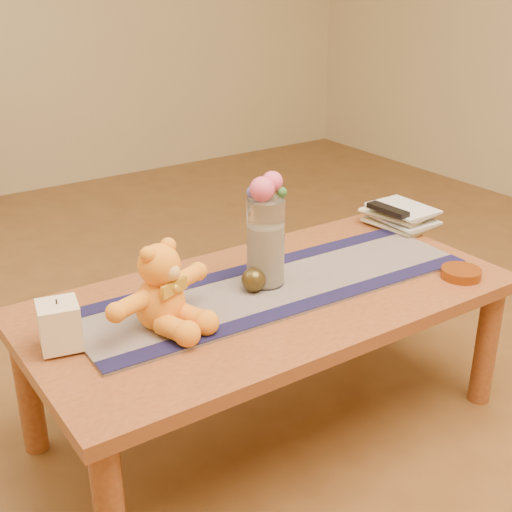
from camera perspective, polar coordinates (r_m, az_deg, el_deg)
floor at (r=2.21m, az=1.10°, el=-13.61°), size 5.50×5.50×0.00m
coffee_table_top at (r=1.98m, az=1.20°, el=-3.65°), size 1.40×0.70×0.04m
table_leg_fr at (r=2.32m, az=18.60°, el=-7.04°), size 0.07×0.07×0.41m
table_leg_bl at (r=2.10m, az=-18.40°, el=-10.47°), size 0.07×0.07×0.41m
table_leg_br at (r=2.65m, az=8.82°, el=-2.01°), size 0.07×0.07×0.41m
persian_runner at (r=2.01m, az=1.77°, el=-2.55°), size 1.21×0.39×0.01m
runner_border_near at (r=1.90m, az=4.23°, el=-4.03°), size 1.20×0.10×0.00m
runner_border_far at (r=2.11m, az=-0.43°, el=-0.97°), size 1.20×0.10×0.00m
teddy_bear at (r=1.77m, az=-8.06°, el=-2.50°), size 0.39×0.35×0.22m
pillar_candle at (r=1.74m, az=-16.03°, el=-5.54°), size 0.12×0.12×0.12m
candle_wick at (r=1.71m, az=-16.26°, el=-3.66°), size 0.00×0.00×0.01m
glass_vase at (r=1.96m, az=0.80°, el=1.17°), size 0.11×0.11×0.26m
potpourri_fill at (r=1.98m, az=0.80°, el=0.12°), size 0.09×0.09×0.18m
rose_left at (r=1.89m, az=0.51°, el=5.57°), size 0.07×0.07×0.07m
rose_right at (r=1.92m, az=1.36°, el=6.20°), size 0.06×0.06×0.06m
blue_flower_back at (r=1.94m, az=0.48°, el=5.87°), size 0.04×0.04×0.04m
blue_flower_side at (r=1.91m, az=-0.26°, el=5.32°), size 0.04×0.04×0.04m
leaf_sprig at (r=1.92m, az=2.15°, el=5.32°), size 0.03×0.03×0.03m
bronze_ball at (r=1.96m, az=-0.20°, el=-1.98°), size 0.09×0.09×0.07m
book_bottom at (r=2.46m, az=10.60°, el=2.23°), size 0.19×0.24×0.02m
book_lower at (r=2.45m, az=10.78°, el=2.64°), size 0.17×0.23×0.02m
book_upper at (r=2.44m, az=10.52°, el=3.05°), size 0.20×0.25×0.02m
book_top at (r=2.44m, az=10.80°, el=3.49°), size 0.17×0.23×0.02m
tv_remote at (r=2.42m, az=10.91°, el=3.80°), size 0.06×0.16×0.02m
amber_dish at (r=2.16m, az=16.69°, el=-1.38°), size 0.14×0.14×0.03m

